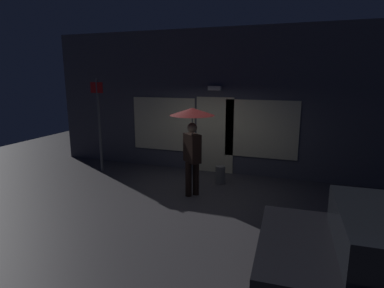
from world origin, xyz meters
TOP-DOWN VIEW (x-y plane):
  - ground_plane at (0.00, 0.00)m, footprint 18.00×18.00m
  - building_facade at (-0.00, 2.35)m, footprint 10.43×0.48m
  - person_with_umbrella at (0.01, 0.18)m, footprint 1.02×1.02m
  - street_sign_post at (-3.19, 1.13)m, footprint 0.40×0.07m
  - sidewalk_bollard at (0.42, 1.24)m, footprint 0.25×0.25m

SIDE VIEW (x-z plane):
  - ground_plane at x=0.00m, z-range 0.00..0.00m
  - sidewalk_bollard at x=0.42m, z-range 0.00..0.47m
  - street_sign_post at x=-3.19m, z-range 0.17..2.88m
  - person_with_umbrella at x=0.01m, z-range 0.54..2.62m
  - building_facade at x=0.00m, z-range -0.02..4.06m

